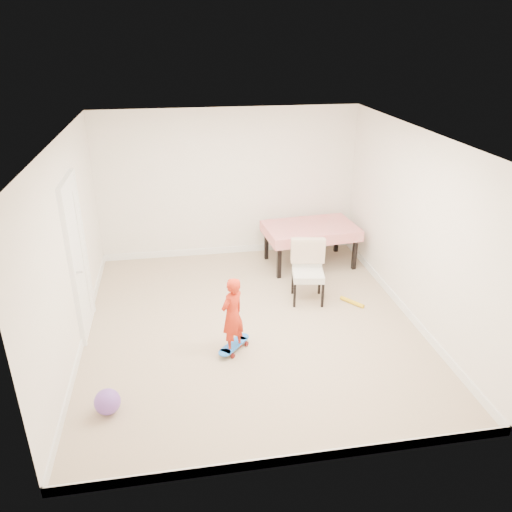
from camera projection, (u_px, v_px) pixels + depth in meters
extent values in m
plane|color=tan|center=(251.00, 324.00, 6.95)|extent=(5.00, 5.00, 0.00)
cube|color=white|center=(250.00, 138.00, 5.88)|extent=(4.50, 5.00, 0.04)
cube|color=white|center=(229.00, 184.00, 8.64)|extent=(4.50, 0.04, 2.60)
cube|color=white|center=(297.00, 349.00, 4.19)|extent=(4.50, 0.04, 2.60)
cube|color=white|center=(70.00, 250.00, 6.08)|extent=(0.04, 5.00, 2.60)
cube|color=white|center=(413.00, 228.00, 6.75)|extent=(0.04, 5.00, 2.60)
cube|color=white|center=(78.00, 260.00, 6.46)|extent=(0.11, 0.94, 2.11)
cube|color=white|center=(230.00, 250.00, 9.16)|extent=(4.50, 0.02, 0.12)
cube|color=white|center=(293.00, 459.00, 4.69)|extent=(4.50, 0.02, 0.12)
cube|color=white|center=(84.00, 335.00, 6.59)|extent=(0.02, 5.00, 0.12)
cube|color=white|center=(403.00, 307.00, 7.26)|extent=(0.02, 5.00, 0.12)
imported|color=red|center=(232.00, 317.00, 6.17)|extent=(0.43, 0.42, 1.00)
sphere|color=purple|center=(107.00, 402.00, 5.30)|extent=(0.28, 0.28, 0.28)
cylinder|color=gold|center=(352.00, 302.00, 7.46)|extent=(0.29, 0.36, 0.06)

